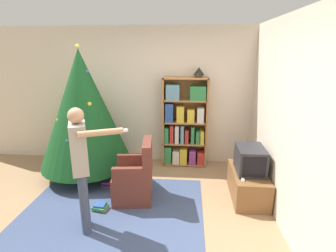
{
  "coord_description": "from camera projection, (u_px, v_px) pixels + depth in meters",
  "views": [
    {
      "loc": [
        0.73,
        -2.91,
        2.17
      ],
      "look_at": [
        0.41,
        0.91,
        1.05
      ],
      "focal_mm": 28.0,
      "sensor_mm": 36.0,
      "label": 1
    }
  ],
  "objects": [
    {
      "name": "ground_plane",
      "position": [
        131.0,
        221.0,
        3.44
      ],
      "size": [
        14.0,
        14.0,
        0.0
      ],
      "primitive_type": "plane",
      "color": "#9E7A56"
    },
    {
      "name": "wall_back",
      "position": [
        152.0,
        96.0,
        5.07
      ],
      "size": [
        8.0,
        0.1,
        2.6
      ],
      "color": "beige",
      "rests_on": "ground_plane"
    },
    {
      "name": "wall_right",
      "position": [
        299.0,
        131.0,
        2.93
      ],
      "size": [
        0.1,
        8.0,
        2.6
      ],
      "color": "beige",
      "rests_on": "ground_plane"
    },
    {
      "name": "area_rug",
      "position": [
        112.0,
        212.0,
        3.64
      ],
      "size": [
        2.5,
        2.02,
        0.01
      ],
      "color": "#3D4C70",
      "rests_on": "ground_plane"
    },
    {
      "name": "bookshelf",
      "position": [
        184.0,
        125.0,
        4.95
      ],
      "size": [
        0.83,
        0.3,
        1.69
      ],
      "color": "#A8703D",
      "rests_on": "ground_plane"
    },
    {
      "name": "tv_stand",
      "position": [
        248.0,
        184.0,
        3.96
      ],
      "size": [
        0.49,
        0.92,
        0.42
      ],
      "color": "brown",
      "rests_on": "ground_plane"
    },
    {
      "name": "television",
      "position": [
        250.0,
        160.0,
        3.85
      ],
      "size": [
        0.39,
        0.54,
        0.38
      ],
      "color": "#28282D",
      "rests_on": "tv_stand"
    },
    {
      "name": "game_remote",
      "position": [
        243.0,
        179.0,
        3.65
      ],
      "size": [
        0.04,
        0.12,
        0.02
      ],
      "color": "white",
      "rests_on": "tv_stand"
    },
    {
      "name": "christmas_tree",
      "position": [
        83.0,
        109.0,
        4.42
      ],
      "size": [
        1.56,
        1.56,
        2.26
      ],
      "color": "#4C3323",
      "rests_on": "ground_plane"
    },
    {
      "name": "armchair",
      "position": [
        135.0,
        179.0,
        3.88
      ],
      "size": [
        0.63,
        0.62,
        0.92
      ],
      "rotation": [
        0.0,
        0.0,
        -1.46
      ],
      "color": "brown",
      "rests_on": "ground_plane"
    },
    {
      "name": "standing_person",
      "position": [
        81.0,
        161.0,
        3.05
      ],
      "size": [
        0.72,
        0.43,
        1.56
      ],
      "rotation": [
        0.0,
        0.0,
        -1.17
      ],
      "color": "#38425B",
      "rests_on": "ground_plane"
    },
    {
      "name": "table_lamp",
      "position": [
        199.0,
        72.0,
        4.66
      ],
      "size": [
        0.2,
        0.2,
        0.18
      ],
      "color": "#473828",
      "rests_on": "bookshelf"
    },
    {
      "name": "book_pile_near_tree",
      "position": [
        108.0,
        184.0,
        4.32
      ],
      "size": [
        0.2,
        0.15,
        0.08
      ],
      "color": "#843889",
      "rests_on": "ground_plane"
    },
    {
      "name": "book_pile_by_chair",
      "position": [
        100.0,
        207.0,
        3.69
      ],
      "size": [
        0.22,
        0.2,
        0.09
      ],
      "color": "gold",
      "rests_on": "ground_plane"
    }
  ]
}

